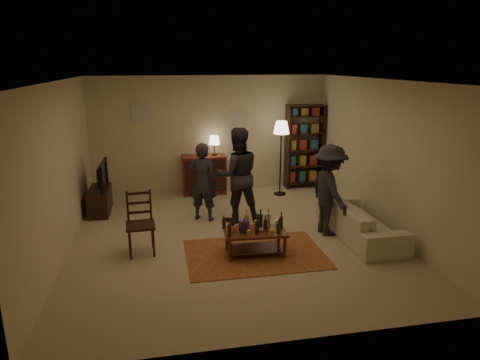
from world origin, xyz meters
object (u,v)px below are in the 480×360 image
object	(u,v)px
dresser	(204,174)
floor_lamp	(281,133)
person_left	(203,182)
dining_chair	(140,220)
coffee_table	(254,233)
bookshelf	(304,146)
sofa	(360,220)
person_right	(237,175)
tv_stand	(100,194)
person_by_sofa	(329,190)

from	to	relation	value
dresser	floor_lamp	bearing A→B (deg)	-14.06
dresser	person_left	size ratio (longest dim) A/B	0.89
dining_chair	person_left	bearing A→B (deg)	44.91
coffee_table	bookshelf	xyz separation A→B (m)	(2.03, 3.54, 0.66)
dresser	bookshelf	world-z (taller)	bookshelf
sofa	coffee_table	bearing A→B (deg)	100.24
coffee_table	sofa	size ratio (longest dim) A/B	0.49
coffee_table	person_right	bearing A→B (deg)	89.36
coffee_table	floor_lamp	distance (m)	3.48
tv_stand	bookshelf	size ratio (longest dim) A/B	0.52
coffee_table	bookshelf	size ratio (longest dim) A/B	0.50
bookshelf	person_left	size ratio (longest dim) A/B	1.32
person_right	coffee_table	bearing A→B (deg)	86.68
person_by_sofa	dining_chair	bearing A→B (deg)	87.00
dining_chair	sofa	distance (m)	3.77
person_by_sofa	sofa	bearing A→B (deg)	-121.87
dining_chair	floor_lamp	xyz separation A→B (m)	(3.08, 2.60, 0.91)
dining_chair	person_right	xyz separation A→B (m)	(1.79, 1.13, 0.37)
person_right	bookshelf	bearing A→B (deg)	-138.42
dining_chair	floor_lamp	size ratio (longest dim) A/B	0.60
dresser	dining_chair	bearing A→B (deg)	-114.38
coffee_table	dresser	xyz separation A→B (m)	(-0.41, 3.47, 0.10)
person_left	dresser	bearing A→B (deg)	-73.34
person_left	person_right	size ratio (longest dim) A/B	0.84
coffee_table	person_left	bearing A→B (deg)	109.79
dresser	floor_lamp	world-z (taller)	floor_lamp
person_by_sofa	bookshelf	bearing A→B (deg)	-16.29
dining_chair	person_right	size ratio (longest dim) A/B	0.57
tv_stand	dresser	bearing A→B (deg)	22.07
bookshelf	coffee_table	bearing A→B (deg)	-119.87
floor_lamp	sofa	distance (m)	3.00
sofa	person_right	size ratio (longest dim) A/B	1.14
dining_chair	sofa	xyz separation A→B (m)	(3.76, -0.09, -0.24)
person_by_sofa	tv_stand	bearing A→B (deg)	58.99
person_left	person_by_sofa	distance (m)	2.40
dining_chair	person_by_sofa	world-z (taller)	person_by_sofa
person_left	dining_chair	bearing A→B (deg)	72.34
floor_lamp	person_left	bearing A→B (deg)	-145.97
coffee_table	sofa	bearing A→B (deg)	10.24
dining_chair	person_by_sofa	bearing A→B (deg)	-0.73
dresser	person_right	distance (m)	1.99
bookshelf	person_right	size ratio (longest dim) A/B	1.11
dresser	sofa	world-z (taller)	dresser
coffee_table	tv_stand	world-z (taller)	tv_stand
tv_stand	person_left	size ratio (longest dim) A/B	0.69
dresser	bookshelf	xyz separation A→B (m)	(2.44, 0.07, 0.56)
dining_chair	person_right	world-z (taller)	person_right
bookshelf	person_left	distance (m)	3.22
coffee_table	dresser	distance (m)	3.50
dining_chair	tv_stand	xyz separation A→B (m)	(-0.88, 2.11, -0.16)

